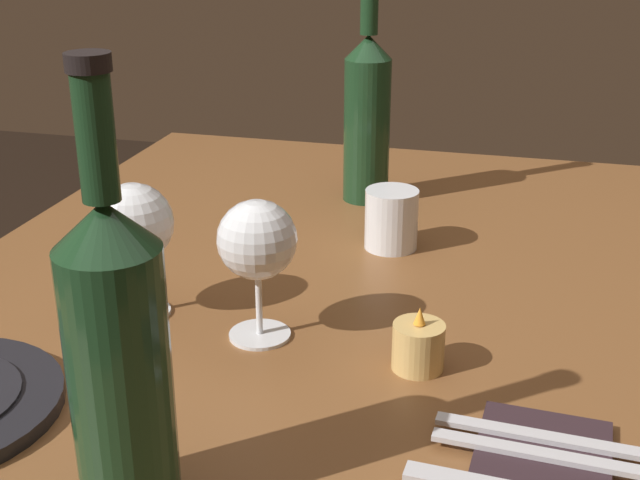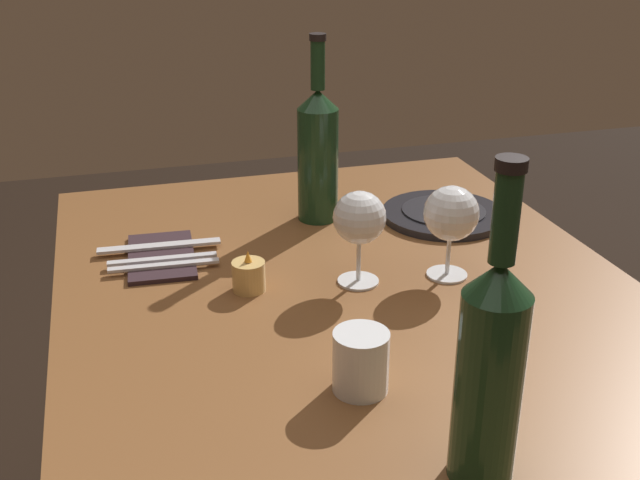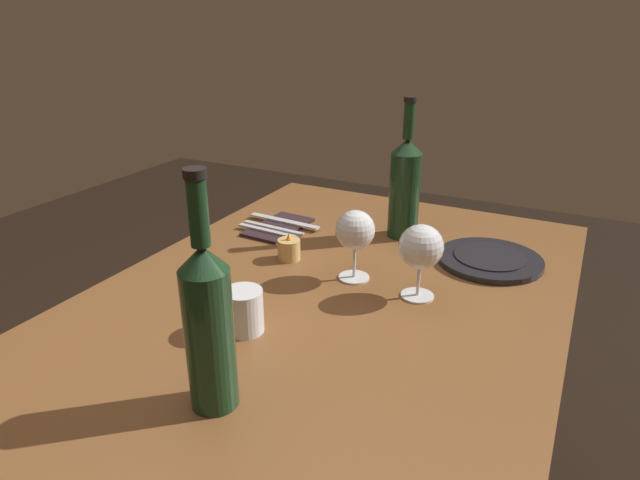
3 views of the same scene
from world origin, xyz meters
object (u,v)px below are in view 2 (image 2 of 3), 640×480
fork_outer (164,265)px  table_knife (159,246)px  water_tumbler (361,365)px  dinner_plate (444,214)px  wine_glass_right (451,215)px  wine_bottle_second (318,152)px  fork_inner (162,259)px  wine_glass_left (359,220)px  wine_bottle (494,366)px  votive_candle (249,277)px  folded_napkin (161,256)px

fork_outer → table_knife: (0.08, 0.00, 0.00)m
water_tumbler → dinner_plate: bearing=-34.2°
dinner_plate → table_knife: size_ratio=1.11×
wine_glass_right → wine_bottle_second: wine_bottle_second is taller
dinner_plate → fork_inner: size_ratio=1.30×
wine_glass_left → wine_bottle: wine_bottle is taller
wine_bottle → wine_bottle_second: bearing=-2.1°
votive_candle → wine_glass_left: bearing=-97.3°
water_tumbler → dinner_plate: size_ratio=0.34×
wine_glass_left → water_tumbler: (-0.28, 0.09, -0.07)m
wine_bottle_second → fork_outer: (-0.15, 0.31, -0.12)m
fork_inner → folded_napkin: bearing=0.0°
water_tumbler → fork_outer: 0.45m
wine_bottle → votive_candle: 0.52m
wine_glass_right → wine_bottle: 0.47m
folded_napkin → table_knife: table_knife is taller
folded_napkin → fork_inner: fork_inner is taller
wine_glass_left → wine_glass_right: bearing=-96.6°
dinner_plate → folded_napkin: 0.54m
water_tumbler → table_knife: bearing=22.7°
wine_glass_right → water_tumbler: wine_glass_right is taller
folded_napkin → wine_bottle_second: bearing=-71.6°
dinner_plate → water_tumbler: bearing=145.8°
wine_bottle_second → wine_bottle: bearing=177.9°
wine_bottle → water_tumbler: bearing=22.6°
votive_candle → dinner_plate: votive_candle is taller
wine_bottle_second → votive_candle: (-0.25, 0.18, -0.11)m
wine_bottle → fork_inner: (0.61, 0.28, -0.12)m
wine_glass_left → table_knife: bearing=55.0°
folded_napkin → fork_inner: bearing=180.0°
fork_outer → fork_inner: bearing=0.0°
votive_candle → wine_bottle_second: bearing=-35.8°
dinner_plate → table_knife: 0.54m
wine_glass_left → fork_inner: 0.34m
dinner_plate → wine_bottle: bearing=159.0°
wine_glass_left → folded_napkin: bearing=59.1°
votive_candle → fork_inner: bearing=43.3°
votive_candle → water_tumbler: bearing=-164.8°
wine_bottle_second → water_tumbler: size_ratio=4.33×
wine_glass_right → fork_inner: bearing=69.1°
water_tumbler → fork_inner: size_ratio=0.44×
wine_glass_right → votive_candle: size_ratio=2.28×
votive_candle → folded_napkin: (0.15, 0.12, -0.02)m
wine_glass_right → water_tumbler: 0.36m
wine_bottle_second → table_knife: size_ratio=1.64×
wine_bottle → fork_inner: bearing=24.5°
wine_glass_right → folded_napkin: (0.19, 0.44, -0.10)m
wine_glass_right → wine_bottle_second: 0.32m
wine_glass_right → folded_napkin: size_ratio=0.78×
wine_glass_left → wine_bottle: size_ratio=0.43×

